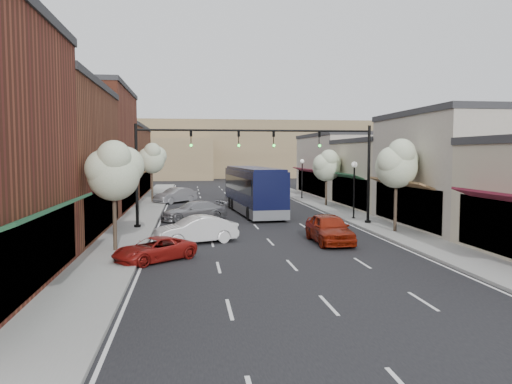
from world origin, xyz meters
name	(u,v)px	position (x,y,z in m)	size (l,w,h in m)	color
ground	(276,249)	(0.00, 0.00, 0.00)	(160.00, 160.00, 0.00)	black
sidewalk_left	(145,211)	(-8.40, 18.50, 0.07)	(2.80, 73.00, 0.15)	gray
sidewalk_right	(331,208)	(8.40, 18.50, 0.07)	(2.80, 73.00, 0.15)	gray
curb_left	(161,210)	(-7.00, 18.50, 0.07)	(0.25, 73.00, 0.17)	gray
curb_right	(317,208)	(7.00, 18.50, 0.07)	(0.25, 73.00, 0.17)	gray
bldg_left_midnear	(27,160)	(-14.23, 6.00, 4.66)	(10.14, 14.10, 9.40)	brown
bldg_left_midfar	(78,150)	(-14.24, 20.00, 5.40)	(10.14, 14.10, 10.90)	brown
bldg_left_far	(108,161)	(-14.22, 36.00, 4.16)	(10.14, 18.10, 8.40)	brown
bldg_right_midnear	(460,170)	(13.72, 6.00, 3.91)	(9.14, 12.10, 7.90)	#AFA596
bldg_right_midfar	(389,174)	(13.70, 18.00, 3.17)	(9.14, 12.10, 6.40)	#B6AB90
bldg_right_far	(343,165)	(13.71, 32.00, 3.66)	(9.14, 16.10, 7.40)	#AFA596
hill_far	(209,150)	(0.00, 90.00, 6.00)	(120.00, 30.00, 12.00)	#7A6647
hill_near	(86,159)	(-25.00, 78.00, 4.00)	(50.00, 20.00, 8.00)	#7A6647
signal_mast_right	(336,160)	(5.62, 8.00, 4.62)	(8.22, 0.46, 7.00)	black
signal_mast_left	(173,160)	(-5.62, 8.00, 4.62)	(8.22, 0.46, 7.00)	black
tree_right_near	(397,163)	(8.35, 3.94, 4.45)	(2.85, 2.65, 5.95)	#47382B
tree_right_far	(327,165)	(8.35, 19.94, 3.99)	(2.85, 2.65, 5.43)	#47382B
tree_left_near	(114,170)	(-8.25, -0.06, 4.22)	(2.85, 2.65, 5.69)	#47382B
tree_left_far	(152,158)	(-8.25, 25.94, 4.60)	(2.85, 2.65, 6.13)	#47382B
lamp_post_near	(354,181)	(7.80, 10.50, 3.01)	(0.44, 0.44, 4.44)	black
lamp_post_far	(302,172)	(7.80, 28.00, 3.01)	(0.44, 0.44, 4.44)	black
coach_bus	(253,190)	(0.80, 15.80, 2.01)	(3.82, 12.87, 3.88)	black
red_hatchback	(329,228)	(3.25, 1.28, 0.83)	(1.95, 4.85, 1.65)	maroon
parked_car_a	(154,250)	(-6.20, -2.30, 0.56)	(1.85, 4.01, 1.12)	maroon
parked_car_b	(196,230)	(-4.20, 2.20, 0.76)	(1.61, 4.62, 1.52)	silver
parked_car_c	(194,211)	(-4.23, 11.86, 0.73)	(2.04, 5.01, 1.45)	gray
parked_car_e	(176,195)	(-5.94, 25.63, 0.78)	(1.65, 4.74, 1.56)	#96969B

